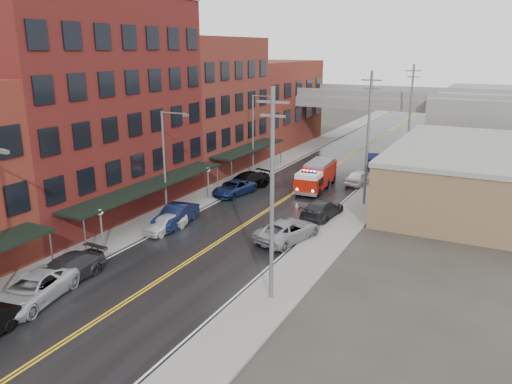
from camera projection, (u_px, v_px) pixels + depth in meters
The scene contains 31 objects.
road at pixel (270, 209), 44.56m from camera, with size 11.00×160.00×0.02m, color black.
sidewalk_left at pixel (201, 198), 47.71m from camera, with size 3.00×160.00×0.15m, color slate.
sidewalk_right at pixel (349, 220), 41.38m from camera, with size 3.00×160.00×0.15m, color slate.
curb_left at pixel (215, 200), 46.99m from camera, with size 0.30×160.00×0.15m, color gray.
curb_right at pixel (330, 218), 42.09m from camera, with size 0.30×160.00×0.15m, color gray.
brick_building_b at pixel (92, 108), 41.82m from camera, with size 9.00×20.00×18.00m, color #5E1B18.
brick_building_c at pixel (205, 105), 57.24m from camera, with size 9.00×15.00×15.00m, color maroon.
brick_building_far at pixel (270, 104), 72.65m from camera, with size 9.00×20.00×12.00m, color maroon.
tan_building at pixel (475, 177), 45.50m from camera, with size 14.00×22.00×5.00m, color brown.
right_far_block at pixel (507, 121), 69.92m from camera, with size 18.00×30.00×8.00m, color slate.
awning_1 at pixel (151, 185), 40.98m from camera, with size 2.60×18.00×3.09m.
awning_2 at pixel (249, 148), 55.98m from camera, with size 2.60×13.00×3.09m.
globe_lamp_1 at pixel (101, 220), 34.70m from camera, with size 0.44×0.44×3.12m.
globe_lamp_2 at pixel (208, 176), 46.69m from camera, with size 0.44×0.44×3.12m.
street_lamp_1 at pixel (166, 158), 40.82m from camera, with size 2.64×0.22×9.00m.
street_lamp_2 at pixel (255, 130), 54.53m from camera, with size 2.64×0.22×9.00m.
utility_pole_0 at pixel (272, 194), 26.83m from camera, with size 1.80×0.24×12.00m.
utility_pole_1 at pixel (368, 137), 43.97m from camera, with size 1.80×0.24×12.00m.
utility_pole_2 at pixel (410, 112), 61.11m from camera, with size 1.80×0.24×12.00m.
overpass at pixel (367, 106), 70.32m from camera, with size 40.00×10.00×7.50m.
fire_truck at pixel (316, 176), 50.33m from camera, with size 3.31×7.46×2.67m.
parked_car_left_2 at pixel (33, 290), 28.01m from camera, with size 2.65×5.75×1.60m, color #AFB1B7.
parked_car_left_3 at pixel (65, 270), 30.49m from camera, with size 2.21×5.44×1.58m, color #272729.
parked_car_left_4 at pixel (165, 223), 38.93m from camera, with size 1.62×4.03×1.37m, color silver.
parked_car_left_5 at pixel (176, 215), 40.33m from camera, with size 1.75×5.02×1.65m, color black.
parked_car_left_6 at pixel (234, 188), 48.63m from camera, with size 2.29×4.97×1.38m, color #132147.
parked_car_left_7 at pixel (246, 181), 50.60m from camera, with size 2.32×5.70×1.65m, color black.
parked_car_right_0 at pixel (288, 230), 37.10m from camera, with size 2.68×5.81×1.61m, color gray.
parked_car_right_1 at pixel (322, 209), 42.01m from camera, with size 2.20×5.40×1.57m, color black.
parked_car_right_2 at pixel (361, 177), 52.29m from camera, with size 1.86×4.62×1.57m, color white.
parked_car_right_3 at pixel (373, 158), 61.82m from camera, with size 1.49×4.28×1.41m, color black.
Camera 1 is at (18.05, -8.36, 13.88)m, focal length 35.00 mm.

